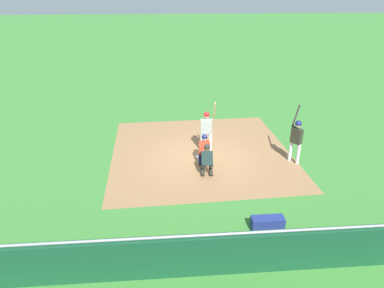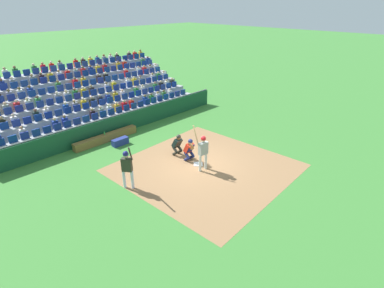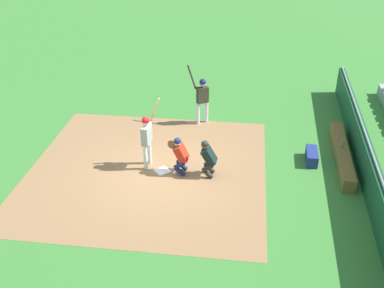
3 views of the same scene
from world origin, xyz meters
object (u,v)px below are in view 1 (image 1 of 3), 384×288
Objects in this scene: home_plate_umpire at (207,159)px; equipment_duffel_bag at (267,223)px; water_bottle_on_bench at (293,236)px; on_deck_batter at (296,136)px; dugout_bench at (289,245)px; batter_at_plate at (207,127)px; catcher_crouching at (205,148)px; home_plate_marker at (202,157)px.

home_plate_umpire reaches higher than equipment_duffel_bag.
home_plate_umpire is 4.68m from water_bottle_on_bench.
dugout_bench is at bearing -111.12° from on_deck_batter.
batter_at_plate is at bearing 103.98° from water_bottle_on_bench.
on_deck_batter reaches higher than catcher_crouching.
dugout_bench is at bearing -73.39° from home_plate_marker.
water_bottle_on_bench is at bearing -76.02° from batter_at_plate.
catcher_crouching is 0.56× the size of on_deck_batter.
water_bottle_on_bench reaches higher than dugout_bench.
catcher_crouching is at bearing -100.39° from batter_at_plate.
dugout_bench is 1.04m from equipment_duffel_bag.
catcher_crouching is at bearing 88.96° from home_plate_umpire.
catcher_crouching is 3.68m from on_deck_batter.
water_bottle_on_bench reaches higher than home_plate_marker.
water_bottle_on_bench is at bearing 7.06° from dugout_bench.
on_deck_batter is at bearing -11.41° from home_plate_marker.
catcher_crouching reaches higher than home_plate_marker.
catcher_crouching is 1.02× the size of home_plate_umpire.
on_deck_batter reaches higher than home_plate_marker.
home_plate_marker is 0.19× the size of on_deck_batter.
batter_at_plate is 2.07m from home_plate_umpire.
batter_at_plate reaches higher than home_plate_marker.
equipment_duffel_bag is (1.20, -5.33, -0.94)m from batter_at_plate.
catcher_crouching is at bearing -86.08° from home_plate_marker.
dugout_bench is (1.49, -6.34, -0.92)m from batter_at_plate.
batter_at_plate is at bearing 159.77° from on_deck_batter.
dugout_bench is 1.78× the size of on_deck_batter.
on_deck_batter is (1.87, 5.06, 0.60)m from water_bottle_on_bench.
water_bottle_on_bench is at bearing -72.61° from home_plate_marker.
equipment_duffel_bag is at bearing -73.31° from home_plate_marker.
equipment_duffel_bag is at bearing -71.67° from catcher_crouching.
home_plate_marker is at bearing 106.88° from equipment_duffel_bag.
on_deck_batter is (1.96, 5.07, 0.92)m from dugout_bench.
dugout_bench reaches higher than equipment_duffel_bag.
on_deck_batter is at bearing -20.23° from batter_at_plate.
batter_at_plate is 2.42× the size of equipment_duffel_bag.
equipment_duffel_bag reaches higher than home_plate_marker.
on_deck_batter is at bearing 11.34° from home_plate_umpire.
equipment_duffel_bag is at bearing 106.25° from dugout_bench.
water_bottle_on_bench is at bearing -69.10° from equipment_duffel_bag.
batter_at_plate reaches higher than equipment_duffel_bag.
batter_at_plate is at bearing 103.25° from dugout_bench.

